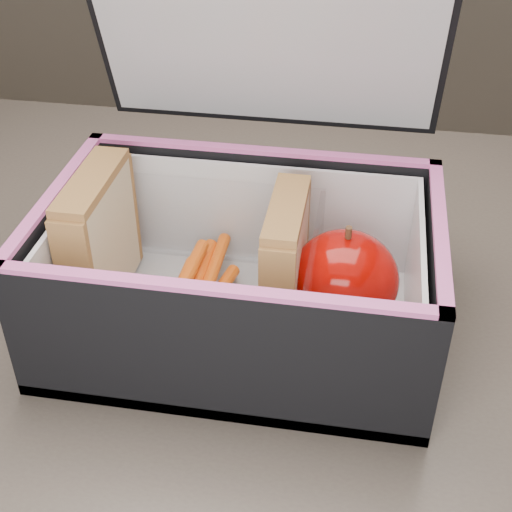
{
  "coord_description": "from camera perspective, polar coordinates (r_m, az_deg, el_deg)",
  "views": [
    {
      "loc": [
        0.03,
        -0.4,
        1.13
      ],
      "look_at": [
        -0.04,
        0.02,
        0.81
      ],
      "focal_mm": 50.0,
      "sensor_mm": 36.0,
      "label": 1
    }
  ],
  "objects": [
    {
      "name": "sandwich_right",
      "position": [
        0.52,
        2.35,
        -0.43
      ],
      "size": [
        0.02,
        0.09,
        0.1
      ],
      "color": "beige",
      "rests_on": "plastic_tub"
    },
    {
      "name": "lunch_bag",
      "position": [
        0.53,
        -1.17,
        -0.49
      ],
      "size": [
        0.28,
        0.25,
        0.28
      ],
      "color": "black",
      "rests_on": "kitchen_table"
    },
    {
      "name": "plastic_tub",
      "position": [
        0.54,
        -5.14,
        -0.84
      ],
      "size": [
        0.19,
        0.13,
        0.08
      ],
      "primitive_type": null,
      "color": "white",
      "rests_on": "lunch_bag"
    },
    {
      "name": "kitchen_table",
      "position": [
        0.61,
        3.66,
        -13.46
      ],
      "size": [
        1.2,
        0.8,
        0.75
      ],
      "color": "brown",
      "rests_on": "ground"
    },
    {
      "name": "paper_napkin",
      "position": [
        0.55,
        7.0,
        -4.87
      ],
      "size": [
        0.08,
        0.08,
        0.01
      ],
      "primitive_type": "cube",
      "rotation": [
        0.0,
        0.0,
        0.12
      ],
      "color": "white",
      "rests_on": "lunch_bag"
    },
    {
      "name": "carrot_sticks",
      "position": [
        0.55,
        -4.87,
        -3.06
      ],
      "size": [
        0.04,
        0.14,
        0.03
      ],
      "color": "#DD5A0D",
      "rests_on": "plastic_tub"
    },
    {
      "name": "red_apple",
      "position": [
        0.52,
        7.07,
        -1.91
      ],
      "size": [
        0.08,
        0.08,
        0.08
      ],
      "rotation": [
        0.0,
        0.0,
        -0.01
      ],
      "color": "#860500",
      "rests_on": "paper_napkin"
    },
    {
      "name": "sandwich_left",
      "position": [
        0.55,
        -12.41,
        1.36
      ],
      "size": [
        0.03,
        0.1,
        0.11
      ],
      "color": "beige",
      "rests_on": "plastic_tub"
    }
  ]
}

